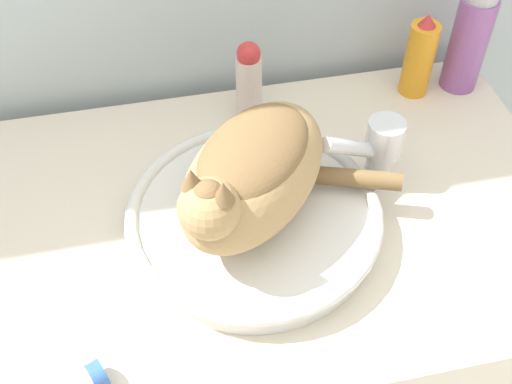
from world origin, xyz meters
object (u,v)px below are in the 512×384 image
mouthwash_bottle (470,39)px  deodorant_stick (249,80)px  faucet (378,148)px  cat (253,172)px  spray_bottle_trigger (419,58)px

mouthwash_bottle → deodorant_stick: size_ratio=1.40×
faucet → cat: bearing=1.1°
deodorant_stick → spray_bottle_trigger: size_ratio=0.92×
deodorant_stick → spray_bottle_trigger: (0.31, 0.00, -0.00)m
cat → deodorant_stick: 0.29m
faucet → spray_bottle_trigger: spray_bottle_trigger is taller
faucet → spray_bottle_trigger: bearing=-143.3°
cat → spray_bottle_trigger: size_ratio=2.35×
mouthwash_bottle → spray_bottle_trigger: mouthwash_bottle is taller
mouthwash_bottle → spray_bottle_trigger: size_ratio=1.29×
mouthwash_bottle → deodorant_stick: mouthwash_bottle is taller
mouthwash_bottle → faucet: bearing=-139.5°
deodorant_stick → spray_bottle_trigger: spray_bottle_trigger is taller
deodorant_stick → faucet: bearing=-51.8°
mouthwash_bottle → cat: bearing=-148.7°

